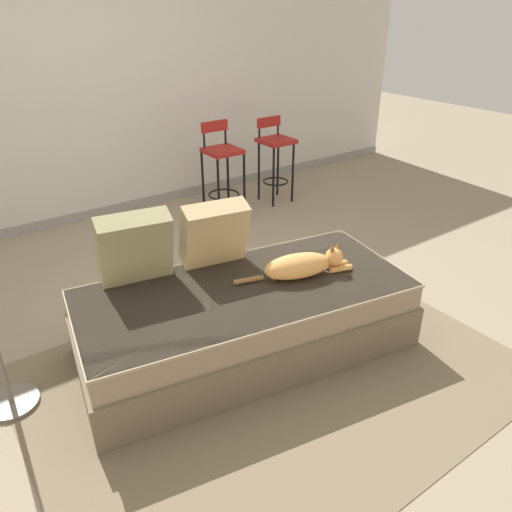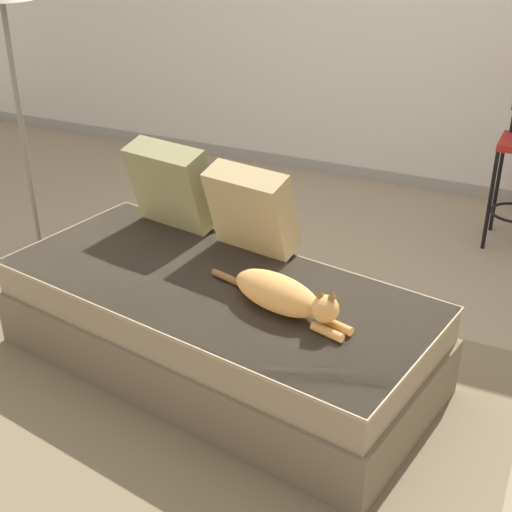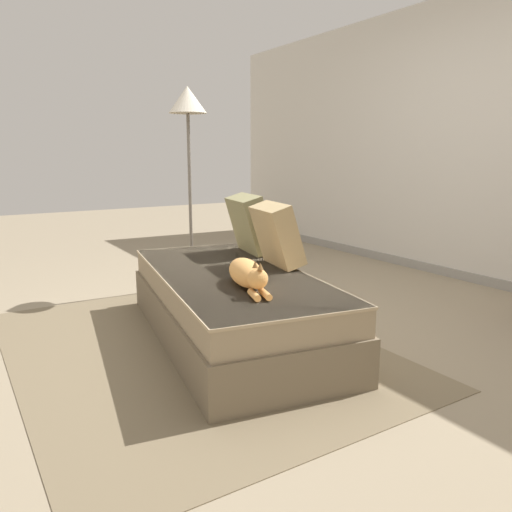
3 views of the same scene
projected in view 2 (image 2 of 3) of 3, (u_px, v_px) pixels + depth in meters
name	position (u px, v px, depth m)	size (l,w,h in m)	color
ground_plane	(254.00, 323.00, 3.64)	(16.00, 16.00, 0.00)	gray
wall_back_panel	(395.00, 0.00, 4.85)	(8.00, 0.10, 2.60)	silver
wall_baseboard_trim	(379.00, 175.00, 5.39)	(8.00, 0.02, 0.09)	gray
area_rug	(185.00, 401.00, 3.08)	(2.66, 1.99, 0.01)	#75664C
couch	(217.00, 324.00, 3.22)	(2.09, 1.22, 0.44)	#766750
throw_pillow_corner	(172.00, 186.00, 3.55)	(0.46, 0.33, 0.44)	#847F56
throw_pillow_middle	(252.00, 210.00, 3.30)	(0.44, 0.32, 0.42)	tan
cat	(283.00, 295.00, 2.88)	(0.72, 0.29, 0.19)	tan
floor_lamp	(3.00, 10.00, 3.40)	(0.32, 0.32, 1.73)	slate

